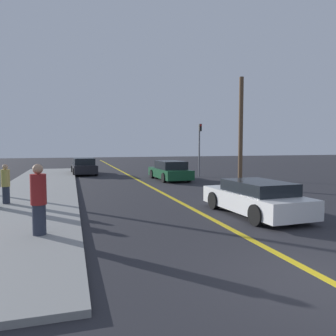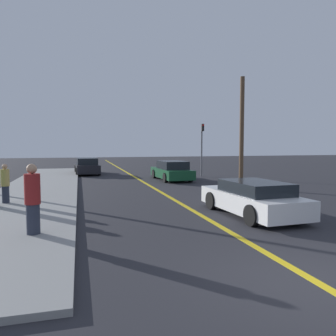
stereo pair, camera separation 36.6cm
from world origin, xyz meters
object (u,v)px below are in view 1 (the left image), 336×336
object	(u,v)px
car_ahead_center	(170,171)
car_far_distant	(84,166)
utility_pole	(241,133)
pedestrian_far_standing	(6,184)
car_near_right_lane	(255,198)
pedestrian_near_curb	(39,200)
traffic_light	(199,144)

from	to	relation	value
car_ahead_center	car_far_distant	size ratio (longest dim) A/B	1.01
car_far_distant	utility_pole	world-z (taller)	utility_pole
pedestrian_far_standing	utility_pole	world-z (taller)	utility_pole
pedestrian_far_standing	utility_pole	xyz separation A→B (m)	(11.61, 2.46, 2.19)
car_near_right_lane	pedestrian_near_curb	world-z (taller)	pedestrian_near_curb
car_near_right_lane	car_ahead_center	distance (m)	11.65
pedestrian_near_curb	pedestrian_far_standing	distance (m)	5.40
traffic_light	pedestrian_near_curb	bearing A→B (deg)	-125.43
car_far_distant	car_ahead_center	bearing A→B (deg)	-50.10
pedestrian_near_curb	utility_pole	distance (m)	12.68
car_near_right_lane	traffic_light	world-z (taller)	traffic_light
car_far_distant	pedestrian_near_curb	distance (m)	18.82
pedestrian_near_curb	utility_pole	world-z (taller)	utility_pole
car_far_distant	utility_pole	xyz separation A→B (m)	(8.15, -11.14, 2.43)
car_near_right_lane	utility_pole	size ratio (longest dim) A/B	0.73
pedestrian_near_curb	car_ahead_center	bearing A→B (deg)	59.93
car_near_right_lane	utility_pole	bearing A→B (deg)	62.14
car_ahead_center	car_far_distant	distance (m)	8.22
car_near_right_lane	car_ahead_center	size ratio (longest dim) A/B	0.96
car_far_distant	pedestrian_far_standing	world-z (taller)	pedestrian_far_standing
car_ahead_center	pedestrian_far_standing	distance (m)	11.74
pedestrian_far_standing	traffic_light	distance (m)	15.06
car_near_right_lane	pedestrian_near_curb	distance (m)	7.00
utility_pole	pedestrian_far_standing	bearing A→B (deg)	-168.05
car_near_right_lane	traffic_light	bearing A→B (deg)	73.09
car_far_distant	pedestrian_near_curb	bearing A→B (deg)	-97.97
car_ahead_center	traffic_light	distance (m)	3.75
pedestrian_near_curb	traffic_light	world-z (taller)	traffic_light
pedestrian_near_curb	utility_pole	size ratio (longest dim) A/B	0.30
car_ahead_center	pedestrian_far_standing	bearing A→B (deg)	-141.92
pedestrian_near_curb	pedestrian_far_standing	size ratio (longest dim) A/B	1.17
car_far_distant	pedestrian_far_standing	xyz separation A→B (m)	(-3.46, -13.60, 0.25)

